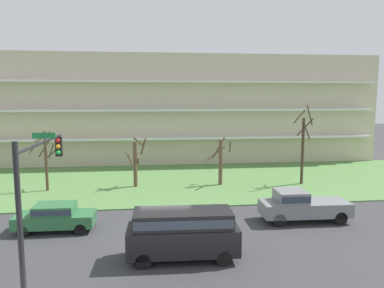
{
  "coord_description": "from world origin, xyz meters",
  "views": [
    {
      "loc": [
        -0.72,
        -18.5,
        7.64
      ],
      "look_at": [
        2.11,
        6.0,
        4.46
      ],
      "focal_mm": 34.27,
      "sensor_mm": 36.0,
      "label": 1
    }
  ],
  "objects": [
    {
      "name": "ground",
      "position": [
        0.0,
        0.0,
        0.0
      ],
      "size": [
        160.0,
        160.0,
        0.0
      ],
      "primitive_type": "plane",
      "color": "#38383A"
    },
    {
      "name": "grass_lawn_strip",
      "position": [
        0.0,
        14.0,
        0.04
      ],
      "size": [
        80.0,
        16.0,
        0.08
      ],
      "primitive_type": "cube",
      "color": "#547F42",
      "rests_on": "ground"
    },
    {
      "name": "apartment_building",
      "position": [
        0.0,
        28.61,
        6.2
      ],
      "size": [
        51.57,
        14.18,
        12.41
      ],
      "color": "beige",
      "rests_on": "ground"
    },
    {
      "name": "tree_far_left",
      "position": [
        -9.11,
        11.87,
        2.77
      ],
      "size": [
        2.38,
        1.71,
        4.9
      ],
      "color": "#4C3828",
      "rests_on": "ground"
    },
    {
      "name": "tree_left",
      "position": [
        -1.94,
        12.27,
        2.23
      ],
      "size": [
        1.81,
        1.78,
        4.36
      ],
      "color": "brown",
      "rests_on": "ground"
    },
    {
      "name": "tree_center",
      "position": [
        5.33,
        12.23,
        2.27
      ],
      "size": [
        2.15,
        2.15,
        4.14
      ],
      "color": "brown",
      "rests_on": "ground"
    },
    {
      "name": "tree_right",
      "position": [
        12.47,
        11.66,
        3.44
      ],
      "size": [
        1.76,
        1.8,
        6.99
      ],
      "color": "#423023",
      "rests_on": "ground"
    },
    {
      "name": "pickup_gray_near_left",
      "position": [
        8.47,
        2.51,
        1.02
      ],
      "size": [
        5.45,
        2.13,
        1.95
      ],
      "rotation": [
        0.0,
        0.0,
        3.12
      ],
      "color": "slate",
      "rests_on": "ground"
    },
    {
      "name": "sedan_green_center_left",
      "position": [
        -6.19,
        2.5,
        0.87
      ],
      "size": [
        4.43,
        1.87,
        1.57
      ],
      "rotation": [
        0.0,
        0.0,
        3.13
      ],
      "color": "#2D6B3D",
      "rests_on": "ground"
    },
    {
      "name": "van_black_center_right",
      "position": [
        0.75,
        -2.0,
        1.4
      ],
      "size": [
        5.26,
        2.16,
        2.36
      ],
      "rotation": [
        0.0,
        0.0,
        -0.03
      ],
      "color": "black",
      "rests_on": "ground"
    },
    {
      "name": "traffic_signal_mast",
      "position": [
        -4.93,
        -4.58,
        4.32
      ],
      "size": [
        0.9,
        5.89,
        6.26
      ],
      "color": "black",
      "rests_on": "ground"
    }
  ]
}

